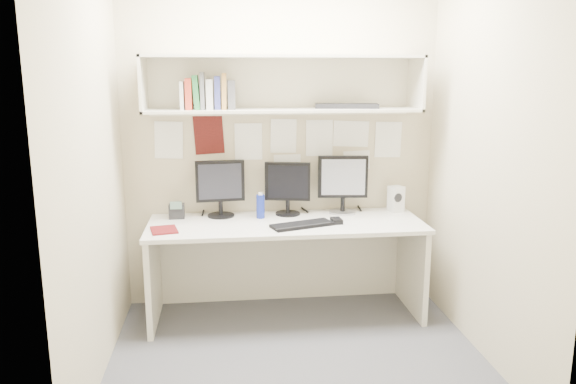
{
  "coord_description": "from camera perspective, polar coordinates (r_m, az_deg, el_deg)",
  "views": [
    {
      "loc": [
        -0.44,
        -3.29,
        1.81
      ],
      "look_at": [
        -0.02,
        0.35,
        1.02
      ],
      "focal_mm": 35.0,
      "sensor_mm": 36.0,
      "label": 1
    }
  ],
  "objects": [
    {
      "name": "mouse",
      "position": [
        4.08,
        4.94,
        -2.92
      ],
      "size": [
        0.08,
        0.12,
        0.03
      ],
      "primitive_type": "cube",
      "rotation": [
        0.0,
        0.0,
        0.09
      ],
      "color": "black",
      "rests_on": "desk"
    },
    {
      "name": "wall_front",
      "position": [
        2.39,
        4.24,
        -0.14
      ],
      "size": [
        2.4,
        0.02,
        2.6
      ],
      "primitive_type": "cube",
      "color": "#BEB191",
      "rests_on": "ground"
    },
    {
      "name": "book_stack",
      "position": [
        4.09,
        -8.12,
        9.9
      ],
      "size": [
        0.39,
        0.16,
        0.26
      ],
      "color": "beige",
      "rests_on": "overhead_hutch"
    },
    {
      "name": "floor",
      "position": [
        3.78,
        0.96,
        -16.4
      ],
      "size": [
        2.4,
        2.0,
        0.01
      ],
      "primitive_type": "cube",
      "color": "#46464B",
      "rests_on": "ground"
    },
    {
      "name": "monitor_right",
      "position": [
        4.34,
        5.6,
        1.04
      ],
      "size": [
        0.38,
        0.21,
        0.45
      ],
      "rotation": [
        0.0,
        0.0,
        -0.1
      ],
      "color": "#A5A5AA",
      "rests_on": "desk"
    },
    {
      "name": "overhead_hutch",
      "position": [
        4.17,
        -0.55,
        10.97
      ],
      "size": [
        2.0,
        0.38,
        0.4
      ],
      "color": "beige",
      "rests_on": "wall_back"
    },
    {
      "name": "desk",
      "position": [
        4.22,
        -0.2,
        -7.81
      ],
      "size": [
        2.0,
        0.7,
        0.73
      ],
      "color": "beige",
      "rests_on": "floor"
    },
    {
      "name": "wall_back",
      "position": [
        4.34,
        -0.73,
        5.46
      ],
      "size": [
        2.4,
        0.02,
        2.6
      ],
      "primitive_type": "cube",
      "color": "#BEB191",
      "rests_on": "ground"
    },
    {
      "name": "monitor_center",
      "position": [
        4.27,
        -0.04,
        0.65
      ],
      "size": [
        0.35,
        0.19,
        0.4
      ],
      "rotation": [
        0.0,
        0.0,
        -0.2
      ],
      "color": "black",
      "rests_on": "desk"
    },
    {
      "name": "wall_left",
      "position": [
        3.41,
        -19.39,
        2.93
      ],
      "size": [
        0.02,
        2.0,
        2.6
      ],
      "primitive_type": "cube",
      "color": "#BEB191",
      "rests_on": "ground"
    },
    {
      "name": "keyboard",
      "position": [
        3.98,
        1.44,
        -3.36
      ],
      "size": [
        0.47,
        0.29,
        0.02
      ],
      "primitive_type": "cube",
      "rotation": [
        0.0,
        0.0,
        0.33
      ],
      "color": "black",
      "rests_on": "desk"
    },
    {
      "name": "monitor_left",
      "position": [
        4.24,
        -6.9,
        0.63
      ],
      "size": [
        0.37,
        0.2,
        0.43
      ],
      "rotation": [
        0.0,
        0.0,
        0.09
      ],
      "color": "black",
      "rests_on": "desk"
    },
    {
      "name": "pinned_papers",
      "position": [
        4.34,
        -0.72,
        4.8
      ],
      "size": [
        1.92,
        0.01,
        0.48
      ],
      "primitive_type": null,
      "color": "white",
      "rests_on": "wall_back"
    },
    {
      "name": "desk_phone",
      "position": [
        4.28,
        -11.24,
        -1.9
      ],
      "size": [
        0.12,
        0.11,
        0.14
      ],
      "rotation": [
        0.0,
        0.0,
        0.03
      ],
      "color": "black",
      "rests_on": "desk"
    },
    {
      "name": "wall_right",
      "position": [
        3.71,
        19.76,
        3.6
      ],
      "size": [
        0.02,
        2.0,
        2.6
      ],
      "primitive_type": "cube",
      "color": "#BEB191",
      "rests_on": "ground"
    },
    {
      "name": "blue_bottle",
      "position": [
        4.19,
        -2.81,
        -1.44
      ],
      "size": [
        0.06,
        0.06,
        0.19
      ],
      "color": "navy",
      "rests_on": "desk"
    },
    {
      "name": "hutch_tray",
      "position": [
        4.22,
        5.97,
        8.7
      ],
      "size": [
        0.49,
        0.25,
        0.03
      ],
      "primitive_type": "cube",
      "rotation": [
        0.0,
        0.0,
        -0.16
      ],
      "color": "black",
      "rests_on": "overhead_hutch"
    },
    {
      "name": "maroon_notebook",
      "position": [
        3.97,
        -12.48,
        -3.79
      ],
      "size": [
        0.21,
        0.24,
        0.01
      ],
      "primitive_type": "cube",
      "rotation": [
        0.0,
        0.0,
        0.21
      ],
      "color": "#590F11",
      "rests_on": "desk"
    },
    {
      "name": "speaker",
      "position": [
        4.47,
        10.91,
        -0.68
      ],
      "size": [
        0.13,
        0.13,
        0.2
      ],
      "rotation": [
        0.0,
        0.0,
        0.32
      ],
      "color": "silver",
      "rests_on": "desk"
    }
  ]
}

